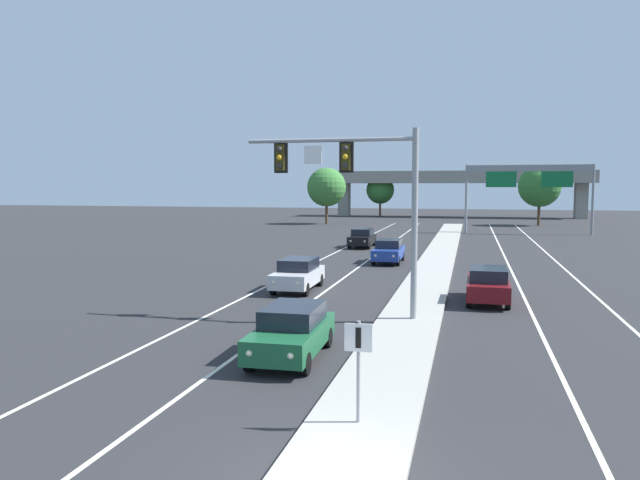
{
  "coord_description": "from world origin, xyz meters",
  "views": [
    {
      "loc": [
        2.18,
        -9.72,
        5.2
      ],
      "look_at": [
        -3.2,
        11.99,
        3.2
      ],
      "focal_mm": 34.12,
      "sensor_mm": 36.0,
      "label": 1
    }
  ],
  "objects_px": {
    "median_sign_post": "(358,357)",
    "car_oncoming_silver": "(298,274)",
    "tree_far_right_c": "(540,186)",
    "car_receding_darkred": "(488,284)",
    "tree_far_left_c": "(380,190)",
    "tree_far_left_b": "(327,187)",
    "overhead_signal_mast": "(359,183)",
    "car_oncoming_green": "(292,331)",
    "highway_sign_gantry": "(529,177)",
    "car_oncoming_blue": "(389,251)",
    "car_oncoming_black": "(362,238)"
  },
  "relations": [
    {
      "from": "car_receding_darkred",
      "to": "tree_far_left_b",
      "type": "relative_size",
      "value": 0.58
    },
    {
      "from": "car_oncoming_black",
      "to": "tree_far_left_c",
      "type": "bearing_deg",
      "value": 96.68
    },
    {
      "from": "tree_far_left_b",
      "to": "highway_sign_gantry",
      "type": "bearing_deg",
      "value": -24.76
    },
    {
      "from": "car_oncoming_black",
      "to": "car_receding_darkred",
      "type": "distance_m",
      "value": 24.72
    },
    {
      "from": "highway_sign_gantry",
      "to": "tree_far_right_c",
      "type": "height_order",
      "value": "tree_far_right_c"
    },
    {
      "from": "tree_far_left_b",
      "to": "car_oncoming_green",
      "type": "bearing_deg",
      "value": -77.61
    },
    {
      "from": "car_receding_darkred",
      "to": "car_oncoming_black",
      "type": "bearing_deg",
      "value": 113.06
    },
    {
      "from": "car_oncoming_blue",
      "to": "tree_far_left_b",
      "type": "distance_m",
      "value": 42.52
    },
    {
      "from": "median_sign_post",
      "to": "car_receding_darkred",
      "type": "distance_m",
      "value": 15.73
    },
    {
      "from": "car_oncoming_green",
      "to": "highway_sign_gantry",
      "type": "relative_size",
      "value": 0.34
    },
    {
      "from": "overhead_signal_mast",
      "to": "tree_far_left_b",
      "type": "height_order",
      "value": "tree_far_left_b"
    },
    {
      "from": "car_oncoming_black",
      "to": "highway_sign_gantry",
      "type": "height_order",
      "value": "highway_sign_gantry"
    },
    {
      "from": "highway_sign_gantry",
      "to": "tree_far_left_c",
      "type": "xyz_separation_m",
      "value": [
        -21.08,
        34.35,
        -1.66
      ]
    },
    {
      "from": "car_oncoming_black",
      "to": "tree_far_right_c",
      "type": "relative_size",
      "value": 0.57
    },
    {
      "from": "car_oncoming_black",
      "to": "tree_far_left_c",
      "type": "relative_size",
      "value": 0.65
    },
    {
      "from": "overhead_signal_mast",
      "to": "median_sign_post",
      "type": "height_order",
      "value": "overhead_signal_mast"
    },
    {
      "from": "median_sign_post",
      "to": "car_oncoming_silver",
      "type": "distance_m",
      "value": 17.52
    },
    {
      "from": "car_oncoming_silver",
      "to": "car_oncoming_blue",
      "type": "xyz_separation_m",
      "value": [
        2.97,
        11.93,
        0.0
      ]
    },
    {
      "from": "car_oncoming_blue",
      "to": "tree_far_right_c",
      "type": "distance_m",
      "value": 45.55
    },
    {
      "from": "overhead_signal_mast",
      "to": "tree_far_right_c",
      "type": "height_order",
      "value": "tree_far_right_c"
    },
    {
      "from": "car_oncoming_green",
      "to": "car_oncoming_black",
      "type": "relative_size",
      "value": 1.01
    },
    {
      "from": "median_sign_post",
      "to": "car_oncoming_green",
      "type": "relative_size",
      "value": 0.49
    },
    {
      "from": "car_oncoming_black",
      "to": "car_oncoming_blue",
      "type": "bearing_deg",
      "value": -70.19
    },
    {
      "from": "car_oncoming_black",
      "to": "car_receding_darkred",
      "type": "bearing_deg",
      "value": -66.94
    },
    {
      "from": "overhead_signal_mast",
      "to": "highway_sign_gantry",
      "type": "xyz_separation_m",
      "value": [
        10.17,
        46.17,
        0.86
      ]
    },
    {
      "from": "overhead_signal_mast",
      "to": "car_oncoming_black",
      "type": "height_order",
      "value": "overhead_signal_mast"
    },
    {
      "from": "tree_far_left_c",
      "to": "tree_far_right_c",
      "type": "height_order",
      "value": "tree_far_right_c"
    },
    {
      "from": "overhead_signal_mast",
      "to": "tree_far_right_c",
      "type": "bearing_deg",
      "value": 78.1
    },
    {
      "from": "highway_sign_gantry",
      "to": "car_oncoming_black",
      "type": "bearing_deg",
      "value": -128.62
    },
    {
      "from": "median_sign_post",
      "to": "car_oncoming_silver",
      "type": "height_order",
      "value": "median_sign_post"
    },
    {
      "from": "car_oncoming_silver",
      "to": "car_oncoming_green",
      "type": "bearing_deg",
      "value": -74.88
    },
    {
      "from": "overhead_signal_mast",
      "to": "tree_far_left_c",
      "type": "xyz_separation_m",
      "value": [
        -10.91,
        80.53,
        -0.8
      ]
    },
    {
      "from": "tree_far_left_b",
      "to": "tree_far_left_c",
      "type": "xyz_separation_m",
      "value": [
        4.06,
        22.76,
        -0.52
      ]
    },
    {
      "from": "tree_far_right_c",
      "to": "car_oncoming_silver",
      "type": "bearing_deg",
      "value": -107.14
    },
    {
      "from": "car_oncoming_silver",
      "to": "car_oncoming_black",
      "type": "height_order",
      "value": "same"
    },
    {
      "from": "highway_sign_gantry",
      "to": "tree_far_right_c",
      "type": "bearing_deg",
      "value": 79.73
    },
    {
      "from": "car_receding_darkred",
      "to": "tree_far_right_c",
      "type": "distance_m",
      "value": 56.78
    },
    {
      "from": "car_oncoming_silver",
      "to": "highway_sign_gantry",
      "type": "xyz_separation_m",
      "value": [
        14.31,
        40.35,
        5.34
      ]
    },
    {
      "from": "car_oncoming_blue",
      "to": "tree_far_left_b",
      "type": "bearing_deg",
      "value": 109.02
    },
    {
      "from": "car_receding_darkred",
      "to": "median_sign_post",
      "type": "bearing_deg",
      "value": -101.28
    },
    {
      "from": "car_oncoming_blue",
      "to": "car_oncoming_green",
      "type": "bearing_deg",
      "value": -89.6
    },
    {
      "from": "car_oncoming_green",
      "to": "tree_far_right_c",
      "type": "relative_size",
      "value": 0.57
    },
    {
      "from": "median_sign_post",
      "to": "car_oncoming_blue",
      "type": "xyz_separation_m",
      "value": [
        -3.09,
        28.35,
        -0.77
      ]
    },
    {
      "from": "car_oncoming_blue",
      "to": "car_oncoming_silver",
      "type": "bearing_deg",
      "value": -103.95
    },
    {
      "from": "car_oncoming_green",
      "to": "car_oncoming_blue",
      "type": "relative_size",
      "value": 1.0
    },
    {
      "from": "car_oncoming_green",
      "to": "car_receding_darkred",
      "type": "xyz_separation_m",
      "value": [
        5.99,
        10.56,
        0.0
      ]
    },
    {
      "from": "car_oncoming_black",
      "to": "car_oncoming_silver",
      "type": "bearing_deg",
      "value": -88.52
    },
    {
      "from": "car_oncoming_green",
      "to": "car_oncoming_silver",
      "type": "distance_m",
      "value": 11.99
    },
    {
      "from": "overhead_signal_mast",
      "to": "tree_far_right_c",
      "type": "distance_m",
      "value": 62.22
    },
    {
      "from": "car_oncoming_green",
      "to": "tree_far_left_b",
      "type": "xyz_separation_m",
      "value": [
        -13.95,
        63.52,
        4.2
      ]
    }
  ]
}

